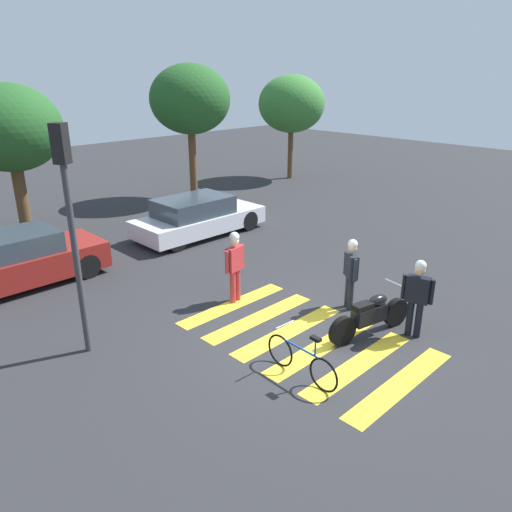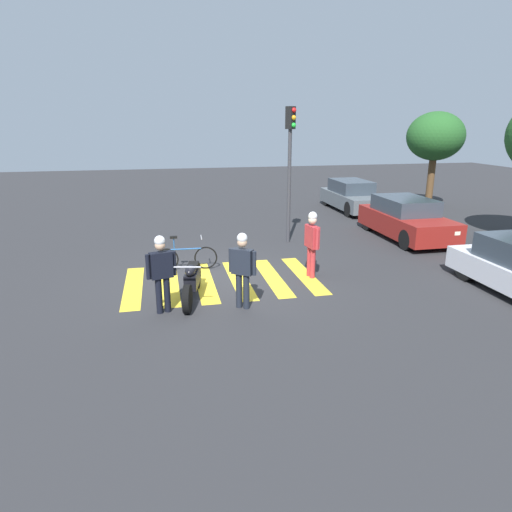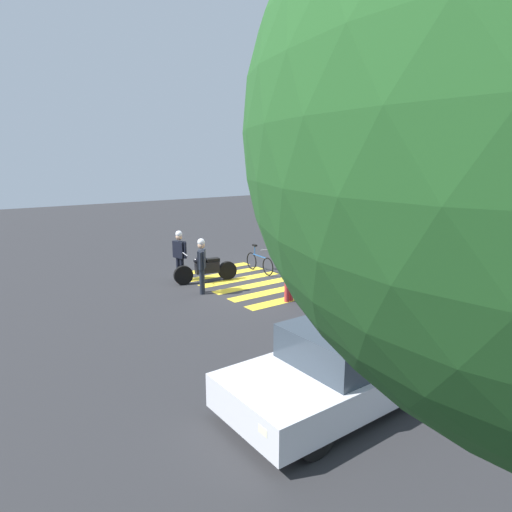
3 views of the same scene
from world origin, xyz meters
name	(u,v)px [view 1 (image 1 of 3)]	position (x,y,z in m)	size (l,w,h in m)	color
ground_plane	(305,339)	(0.00, 0.00, 0.00)	(60.00, 60.00, 0.00)	#2B2B2D
police_motorcycle	(370,316)	(1.11, -0.84, 0.46)	(2.16, 0.75, 1.04)	black
leaning_bicycle	(301,361)	(-1.12, -0.85, 0.36)	(0.46, 1.72, 0.98)	black
officer_on_foot	(351,270)	(1.85, 0.22, 0.98)	(0.43, 0.55, 1.72)	#1E232D
officer_by_motorcycle	(417,294)	(1.74, -1.51, 0.99)	(0.32, 0.63, 1.72)	black
pedestrian_bystander	(235,262)	(0.19, 2.37, 1.02)	(0.66, 0.27, 1.77)	#B22D33
crosswalk_stripes	(305,339)	(0.00, 0.00, 0.00)	(3.09, 4.95, 0.01)	yellow
car_maroon_wagon	(19,260)	(-3.14, 7.03, 0.68)	(4.17, 1.78, 1.42)	black
car_white_van	(198,217)	(2.75, 7.07, 0.64)	(4.54, 1.87, 1.33)	black
traffic_light_pole	(70,207)	(-3.44, 2.79, 2.98)	(0.35, 0.33, 4.46)	#38383D
street_tree_mid	(10,129)	(-1.40, 11.19, 3.54)	(3.25, 3.25, 4.95)	brown
street_tree_far	(190,100)	(5.79, 11.19, 4.14)	(3.30, 3.30, 5.56)	brown
street_tree_end	(292,104)	(12.05, 11.19, 3.69)	(3.28, 3.28, 5.09)	brown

